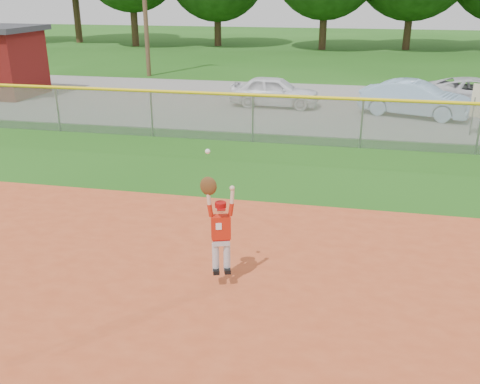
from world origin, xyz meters
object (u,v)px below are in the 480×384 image
(car_blue, at_px, (415,99))
(ballplayer, at_px, (219,226))
(car_white_a, at_px, (275,91))
(car_white_b, at_px, (478,93))

(car_blue, height_order, ballplayer, ballplayer)
(car_blue, bearing_deg, car_white_a, 100.35)
(car_white_a, relative_size, car_blue, 0.90)
(car_white_a, height_order, car_white_b, car_white_a)
(car_white_a, xyz_separation_m, car_white_b, (8.00, 1.32, -0.02))
(ballplayer, bearing_deg, car_white_a, 94.55)
(car_blue, relative_size, car_white_b, 0.94)
(car_blue, height_order, car_white_b, car_blue)
(car_white_a, relative_size, ballplayer, 1.72)
(car_blue, distance_m, car_white_b, 3.29)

